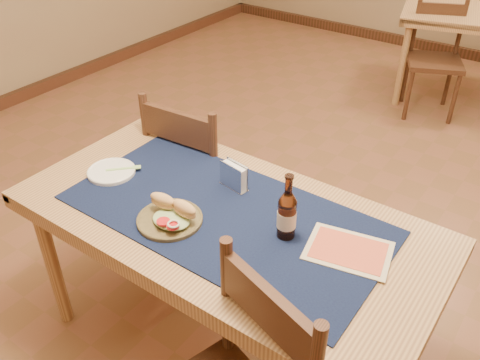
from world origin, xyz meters
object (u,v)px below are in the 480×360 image
Objects in this scene: sandwich_plate at (171,216)px; napkin_holder at (234,176)px; beer_bottle at (287,214)px; main_table at (225,232)px; chair_main_far at (201,174)px.

napkin_holder reaches higher than sandwich_plate.
sandwich_plate is 0.31m from napkin_holder.
main_table is at bearing -173.85° from beer_bottle.
sandwich_plate reaches higher than main_table.
beer_bottle is at bearing -29.56° from chair_main_far.
chair_main_far is (-0.49, 0.44, -0.17)m from main_table.
chair_main_far is 3.99× the size of sandwich_plate.
main_table is 1.67× the size of chair_main_far.
napkin_holder is at bearing -34.53° from chair_main_far.
napkin_holder is at bearing 157.78° from beer_bottle.
chair_main_far is 0.92m from beer_bottle.
beer_bottle is (0.74, -0.42, 0.35)m from chair_main_far.
main_table is 6.37× the size of beer_bottle.
beer_bottle is at bearing 25.13° from sandwich_plate.
chair_main_far is 0.75m from sandwich_plate.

